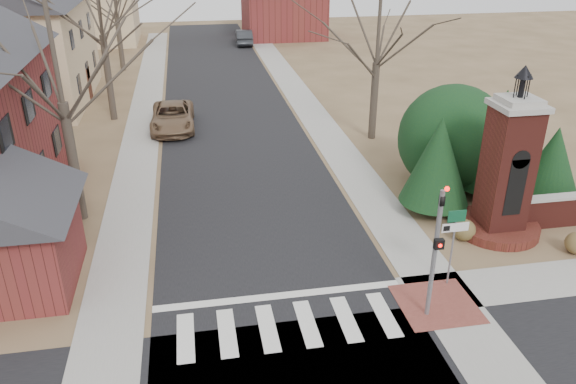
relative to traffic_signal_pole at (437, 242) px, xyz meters
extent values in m
plane|color=brown|center=(-4.30, -0.57, -2.59)|extent=(120.00, 120.00, 0.00)
cube|color=black|center=(-4.30, 21.43, -2.58)|extent=(8.00, 70.00, 0.01)
cube|color=silver|center=(-4.30, 0.23, -2.58)|extent=(8.00, 2.20, 0.02)
cube|color=silver|center=(-4.30, 1.73, -2.58)|extent=(8.00, 0.35, 0.02)
cube|color=gray|center=(0.90, 21.43, -2.58)|extent=(2.00, 60.00, 0.02)
cube|color=gray|center=(-9.50, 21.43, -2.58)|extent=(2.00, 60.00, 0.02)
cube|color=brown|center=(0.50, 0.43, -2.57)|extent=(2.40, 2.40, 0.02)
cylinder|color=slate|center=(0.00, 0.03, -0.49)|extent=(0.14, 0.14, 4.20)
imported|color=black|center=(0.00, 0.03, 1.46)|extent=(0.15, 0.18, 0.90)
sphere|color=#FF0C05|center=(0.00, -0.19, 1.76)|extent=(0.14, 0.14, 0.14)
cube|color=black|center=(0.00, -0.15, 0.01)|extent=(0.28, 0.16, 0.30)
sphere|color=#FF0C05|center=(0.00, -0.24, 0.01)|extent=(0.11, 0.11, 0.11)
cylinder|color=slate|center=(1.30, 1.43, -1.29)|extent=(0.06, 0.06, 2.60)
cube|color=silver|center=(1.30, 1.41, -0.44)|extent=(0.90, 0.03, 0.30)
cube|color=black|center=(1.00, 1.39, -0.44)|extent=(0.22, 0.02, 0.18)
cube|color=#0F482B|center=(1.30, 1.41, -0.04)|extent=(0.60, 0.03, 0.40)
cylinder|color=#5E221B|center=(4.70, 4.43, -2.41)|extent=(3.20, 3.20, 0.36)
cube|color=#5E221B|center=(4.70, 4.43, -0.09)|extent=(1.50, 1.50, 5.00)
cube|color=black|center=(4.70, 3.71, -0.39)|extent=(0.70, 0.10, 2.20)
cube|color=gray|center=(4.70, 4.43, 2.46)|extent=(1.70, 1.70, 0.20)
cube|color=gray|center=(4.70, 4.43, 2.66)|extent=(1.30, 1.30, 0.20)
cylinder|color=black|center=(4.70, 4.43, 3.06)|extent=(0.20, 0.20, 0.60)
cone|color=black|center=(4.70, 4.43, 3.66)|extent=(0.64, 0.64, 0.45)
cube|color=tan|center=(-17.80, 26.43, 0.61)|extent=(9.00, 12.00, 6.40)
cube|color=maroon|center=(-12.80, 3.93, -1.19)|extent=(4.00, 4.00, 2.80)
cube|color=tan|center=(-16.30, 47.43, 0.41)|extent=(10.00, 8.00, 6.00)
cube|color=maroon|center=(3.70, 47.43, -0.09)|extent=(8.00, 8.00, 5.00)
cylinder|color=#473D33|center=(2.90, 6.43, -2.34)|extent=(0.20, 0.20, 0.50)
cone|color=black|center=(2.90, 6.43, -0.29)|extent=(2.80, 2.80, 3.60)
cylinder|color=#473D33|center=(6.20, 7.63, -2.34)|extent=(0.20, 0.20, 0.50)
cone|color=black|center=(6.20, 7.63, 0.01)|extent=(3.40, 3.40, 4.20)
cylinder|color=#473D33|center=(8.20, 6.63, -2.34)|extent=(0.20, 0.20, 0.50)
cone|color=black|center=(8.20, 6.63, -0.69)|extent=(2.40, 2.40, 2.80)
sphere|color=black|center=(4.70, 8.93, -0.19)|extent=(4.80, 4.80, 4.80)
cylinder|color=#473D33|center=(-11.30, 8.43, -0.17)|extent=(0.40, 0.40, 4.83)
cylinder|color=#473D33|center=(-11.30, 21.43, -0.07)|extent=(0.40, 0.40, 5.04)
cylinder|color=#473D33|center=(-11.80, 34.43, -0.38)|extent=(0.40, 0.40, 4.41)
cylinder|color=#473D33|center=(3.20, 15.43, -0.49)|extent=(0.40, 0.40, 4.20)
imported|color=brown|center=(-7.70, 18.95, -1.86)|extent=(2.51, 5.28, 1.45)
imported|color=#2E3135|center=(-0.90, 43.49, -1.86)|extent=(1.72, 4.45, 1.45)
sphere|color=brown|center=(3.14, 4.03, -2.17)|extent=(0.83, 0.83, 0.83)
camera|label=1|loc=(-6.65, -12.89, 8.22)|focal=35.00mm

